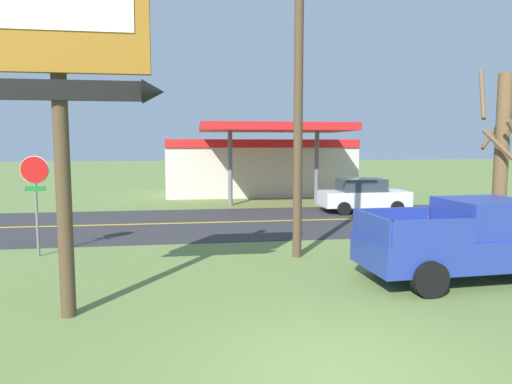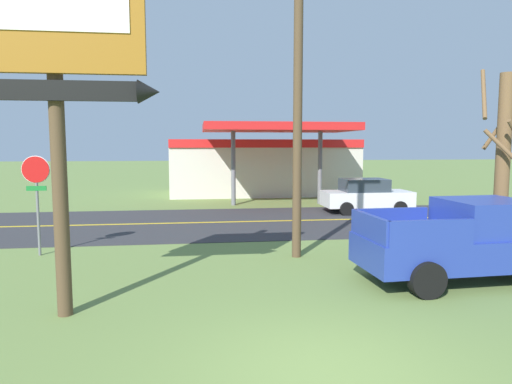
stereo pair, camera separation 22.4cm
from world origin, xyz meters
name	(u,v)px [view 2 (the right image)]	position (x,y,z in m)	size (l,w,h in m)	color
ground_plane	(328,375)	(0.00, 0.00, 0.00)	(180.00, 180.00, 0.00)	olive
road_asphalt	(241,222)	(0.00, 13.00, 0.01)	(140.00, 8.00, 0.02)	#333335
road_centre_line	(241,222)	(0.00, 13.00, 0.02)	(126.00, 0.20, 0.01)	gold
motel_sign	(56,55)	(-4.30, 2.76, 4.87)	(3.55, 0.54, 6.94)	brown
stop_sign	(37,187)	(-6.47, 7.95, 2.03)	(0.80, 0.08, 2.95)	slate
utility_pole	(298,84)	(1.04, 6.83, 4.97)	(1.98, 0.26, 9.30)	brown
bare_tree	(503,160)	(7.02, 6.25, 2.82)	(1.59, 1.60, 5.53)	brown
gas_station	(262,165)	(2.53, 24.12, 1.94)	(12.00, 11.50, 4.40)	beige
pickup_blue_parked_on_lawn	(470,241)	(4.64, 3.98, 0.96)	(5.29, 2.44, 1.96)	#233893
car_white_near_lane	(366,195)	(6.28, 15.00, 0.83)	(4.20, 2.00, 1.64)	silver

